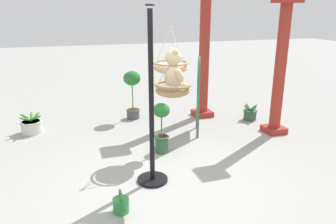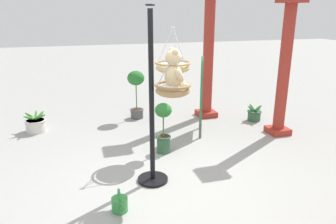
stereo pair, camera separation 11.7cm
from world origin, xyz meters
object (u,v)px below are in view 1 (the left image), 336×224
Objects in this scene: greenhouse_pillar_left at (280,71)px; potted_plant_fern_front at (162,126)px; potted_plant_tall_leafy at (250,114)px; display_pole_central at (152,132)px; greenhouse_pillar_far_back at (204,53)px; hanging_basket_with_teddy at (173,89)px; potted_plant_bushy_green at (132,90)px; watering_can at (121,205)px; teddy_bear at (174,72)px; display_sign_board at (198,89)px; potted_plant_flowering_red at (31,125)px; hanging_basket_left_high at (171,67)px.

potted_plant_fern_front is (0.22, -2.45, -0.77)m from greenhouse_pillar_left.
potted_plant_tall_leafy is at bearing 113.68° from potted_plant_fern_front.
greenhouse_pillar_far_back reaches higher than display_pole_central.
hanging_basket_with_teddy reaches higher than potted_plant_bushy_green.
watering_can is at bearing -32.92° from potted_plant_fern_front.
hanging_basket_with_teddy is 2.92m from greenhouse_pillar_left.
teddy_bear reaches higher than watering_can.
display_pole_central is 6.99× the size of watering_can.
potted_plant_tall_leafy is 4.27m from watering_can.
display_pole_central is 1.58× the size of display_sign_board.
potted_plant_tall_leafy is 0.24× the size of display_sign_board.
potted_plant_fern_front is at bearing 172.29° from teddy_bear.
watering_can is at bearing -14.59° from potted_plant_bushy_green.
hanging_basket_with_teddy is 0.36× the size of display_sign_board.
potted_plant_bushy_green is at bearing -101.22° from greenhouse_pillar_far_back.
display_pole_central is at bearing 34.48° from potted_plant_flowering_red.
display_pole_central reaches higher than hanging_basket_left_high.
greenhouse_pillar_far_back reaches higher than potted_plant_tall_leafy.
potted_plant_bushy_green is (-1.86, -0.28, -0.80)m from hanging_basket_left_high.
display_pole_central is at bearing -40.95° from display_sign_board.
teddy_bear reaches higher than potted_plant_fern_front.
potted_plant_bushy_green reaches higher than potted_plant_fern_front.
hanging_basket_with_teddy reaches higher than potted_plant_tall_leafy.
display_sign_board is at bearing -107.30° from greenhouse_pillar_left.
potted_plant_bushy_green is at bearing 165.41° from watering_can.
teddy_bear is 1.25m from hanging_basket_left_high.
hanging_basket_with_teddy reaches higher than display_sign_board.
display_sign_board is (1.30, 1.04, 0.24)m from potted_plant_bushy_green.
teddy_bear is (0.00, 0.02, 0.23)m from hanging_basket_with_teddy.
potted_plant_flowering_red is at bearing -159.20° from watering_can.
hanging_basket_left_high is at bearing 8.54° from potted_plant_bushy_green.
hanging_basket_with_teddy is 1.25m from hanging_basket_left_high.
hanging_basket_left_high is at bearing 122.20° from potted_plant_fern_front.
greenhouse_pillar_far_back reaches higher than potted_plant_bushy_green.
hanging_basket_left_high is at bearing 163.64° from teddy_bear.
greenhouse_pillar_left is (-1.13, 2.87, 0.49)m from display_pole_central.
teddy_bear is 3.20m from greenhouse_pillar_far_back.
potted_plant_bushy_green is (-0.31, -1.59, -0.78)m from greenhouse_pillar_far_back.
display_pole_central reaches higher than teddy_bear.
teddy_bear reaches higher than potted_plant_tall_leafy.
greenhouse_pillar_far_back is 1.26m from display_sign_board.
hanging_basket_left_high is at bearing 56.83° from potted_plant_flowering_red.
teddy_bear reaches higher than hanging_basket_with_teddy.
greenhouse_pillar_left is 0.86× the size of greenhouse_pillar_far_back.
greenhouse_pillar_left is 4.02m from watering_can.
greenhouse_pillar_left is at bearing 72.25° from potted_plant_flowering_red.
potted_plant_bushy_green is at bearing 178.23° from hanging_basket_with_teddy.
potted_plant_fern_front is at bearing -84.91° from greenhouse_pillar_left.
potted_plant_tall_leafy is at bearing 55.73° from greenhouse_pillar_far_back.
greenhouse_pillar_far_back is at bearing 150.87° from display_sign_board.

